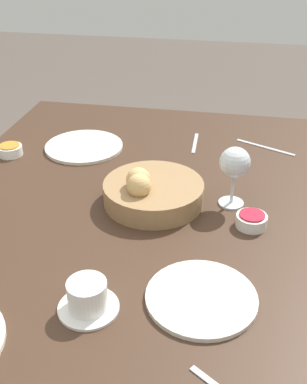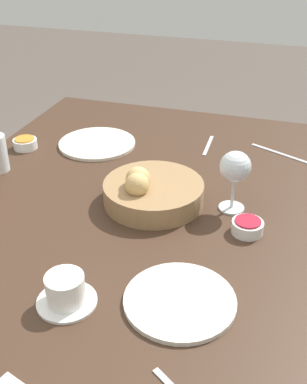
{
  "view_description": "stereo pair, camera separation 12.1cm",
  "coord_description": "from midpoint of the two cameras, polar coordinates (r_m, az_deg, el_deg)",
  "views": [
    {
      "loc": [
        0.94,
        0.25,
        1.38
      ],
      "look_at": [
        -0.08,
        0.06,
        0.77
      ],
      "focal_mm": 45.0,
      "sensor_mm": 36.0,
      "label": 1
    },
    {
      "loc": [
        0.91,
        0.37,
        1.38
      ],
      "look_at": [
        -0.08,
        0.06,
        0.77
      ],
      "focal_mm": 45.0,
      "sensor_mm": 36.0,
      "label": 2
    }
  ],
  "objects": [
    {
      "name": "spoon_coffee",
      "position": [
        1.54,
        8.76,
        5.42
      ],
      "size": [
        0.15,
        0.02,
        0.0
      ],
      "color": "#B7B7BC",
      "rests_on": "dining_table"
    },
    {
      "name": "jam_bowl_honey",
      "position": [
        1.53,
        -12.81,
        5.59
      ],
      "size": [
        0.07,
        0.07,
        0.03
      ],
      "color": "white",
      "rests_on": "dining_table"
    },
    {
      "name": "plate_near_left",
      "position": [
        1.53,
        -4.45,
        5.7
      ],
      "size": [
        0.24,
        0.24,
        0.01
      ],
      "color": "silver",
      "rests_on": "dining_table"
    },
    {
      "name": "bread_basket",
      "position": [
        1.2,
        2.67,
        -0.05
      ],
      "size": [
        0.25,
        0.25,
        0.1
      ],
      "color": "#99754C",
      "rests_on": "dining_table"
    },
    {
      "name": "jam_bowl_berry",
      "position": [
        1.14,
        14.09,
        -4.11
      ],
      "size": [
        0.07,
        0.07,
        0.03
      ],
      "color": "white",
      "rests_on": "dining_table"
    },
    {
      "name": "dining_table",
      "position": [
        1.22,
        -0.91,
        -6.13
      ],
      "size": [
        1.46,
        1.02,
        0.74
      ],
      "color": "#3D281C",
      "rests_on": "ground_plane"
    },
    {
      "name": "plate_far_center",
      "position": [
        0.94,
        6.92,
        -12.8
      ],
      "size": [
        0.22,
        0.22,
        0.01
      ],
      "color": "silver",
      "rests_on": "dining_table"
    },
    {
      "name": "fork_silver",
      "position": [
        1.53,
        16.93,
        4.35
      ],
      "size": [
        0.09,
        0.18,
        0.0
      ],
      "color": "#B7B7BC",
      "rests_on": "dining_table"
    },
    {
      "name": "coffee_cup",
      "position": [
        0.92,
        -6.63,
        -11.77
      ],
      "size": [
        0.12,
        0.12,
        0.06
      ],
      "color": "white",
      "rests_on": "dining_table"
    },
    {
      "name": "wine_glass",
      "position": [
        1.17,
        12.6,
        2.61
      ],
      "size": [
        0.08,
        0.08,
        0.16
      ],
      "color": "silver",
      "rests_on": "dining_table"
    }
  ]
}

